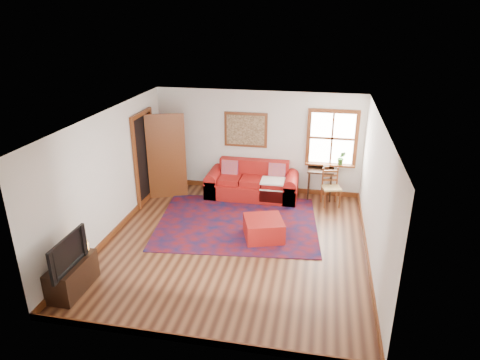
% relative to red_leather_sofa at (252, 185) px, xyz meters
% --- Properties ---
extents(ground, '(5.50, 5.50, 0.00)m').
position_rel_red_leather_sofa_xyz_m(ground, '(0.05, -2.33, -0.28)').
color(ground, '#3F1E10').
rests_on(ground, ground).
extents(room_envelope, '(5.04, 5.54, 2.52)m').
position_rel_red_leather_sofa_xyz_m(room_envelope, '(0.05, -2.31, 1.37)').
color(room_envelope, silver).
rests_on(room_envelope, ground).
extents(window, '(1.18, 0.20, 1.38)m').
position_rel_red_leather_sofa_xyz_m(window, '(1.84, 0.38, 1.03)').
color(window, white).
rests_on(window, ground).
extents(doorway, '(0.89, 1.08, 2.14)m').
position_rel_red_leather_sofa_xyz_m(doorway, '(-2.15, -0.54, 0.79)').
color(doorway, black).
rests_on(doorway, ground).
extents(framed_artwork, '(1.05, 0.07, 0.85)m').
position_rel_red_leather_sofa_xyz_m(framed_artwork, '(-0.25, 0.39, 1.27)').
color(framed_artwork, brown).
rests_on(framed_artwork, ground).
extents(persian_rug, '(3.62, 3.03, 0.02)m').
position_rel_red_leather_sofa_xyz_m(persian_rug, '(-0.08, -1.46, -0.27)').
color(persian_rug, '#630E12').
rests_on(persian_rug, ground).
extents(red_leather_sofa, '(2.18, 0.90, 0.85)m').
position_rel_red_leather_sofa_xyz_m(red_leather_sofa, '(0.00, 0.00, 0.00)').
color(red_leather_sofa, '#A61815').
rests_on(red_leather_sofa, ground).
extents(red_ottoman, '(0.92, 0.92, 0.42)m').
position_rel_red_leather_sofa_xyz_m(red_ottoman, '(0.56, -2.00, -0.07)').
color(red_ottoman, '#A61815').
rests_on(red_ottoman, ground).
extents(side_table, '(0.62, 0.46, 0.74)m').
position_rel_red_leather_sofa_xyz_m(side_table, '(1.60, 0.19, 0.33)').
color(side_table, black).
rests_on(side_table, ground).
extents(ladder_back_chair, '(0.49, 0.47, 0.87)m').
position_rel_red_leather_sofa_xyz_m(ladder_back_chair, '(1.85, -0.11, 0.18)').
color(ladder_back_chair, tan).
rests_on(ladder_back_chair, ground).
extents(media_cabinet, '(0.42, 0.94, 0.52)m').
position_rel_red_leather_sofa_xyz_m(media_cabinet, '(-2.22, -4.27, -0.03)').
color(media_cabinet, black).
rests_on(media_cabinet, ground).
extents(television, '(0.13, 0.96, 0.55)m').
position_rel_red_leather_sofa_xyz_m(television, '(-2.20, -4.42, 0.51)').
color(television, black).
rests_on(television, media_cabinet).
extents(candle_hurricane, '(0.12, 0.12, 0.18)m').
position_rel_red_leather_sofa_xyz_m(candle_hurricane, '(-2.17, -3.88, 0.32)').
color(candle_hurricane, silver).
rests_on(candle_hurricane, media_cabinet).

